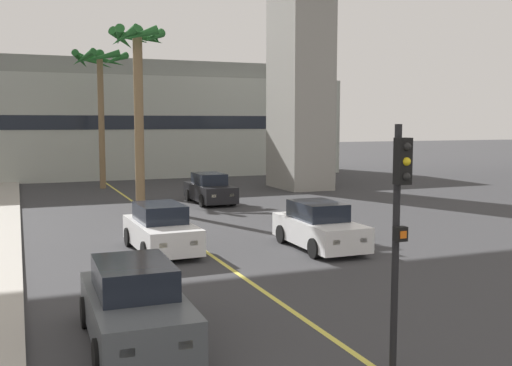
{
  "coord_description": "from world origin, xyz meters",
  "views": [
    {
      "loc": [
        -5.59,
        -0.04,
        4.24
      ],
      "look_at": [
        0.0,
        14.0,
        2.69
      ],
      "focal_mm": 42.01,
      "sensor_mm": 36.0,
      "label": 1
    }
  ],
  "objects_px": {
    "car_queue_front": "(161,230)",
    "traffic_light_median_near": "(399,215)",
    "car_queue_second": "(210,189)",
    "palm_tree_near_median": "(101,76)",
    "car_queue_third": "(135,306)",
    "car_queue_fourth": "(319,227)",
    "palm_tree_mid_median": "(138,69)"
  },
  "relations": [
    {
      "from": "palm_tree_near_median",
      "to": "palm_tree_mid_median",
      "type": "bearing_deg",
      "value": -86.95
    },
    {
      "from": "car_queue_second",
      "to": "traffic_light_median_near",
      "type": "relative_size",
      "value": 0.98
    },
    {
      "from": "car_queue_front",
      "to": "traffic_light_median_near",
      "type": "relative_size",
      "value": 0.99
    },
    {
      "from": "car_queue_third",
      "to": "traffic_light_median_near",
      "type": "bearing_deg",
      "value": -38.47
    },
    {
      "from": "car_queue_front",
      "to": "palm_tree_mid_median",
      "type": "relative_size",
      "value": 0.47
    },
    {
      "from": "car_queue_fourth",
      "to": "palm_tree_near_median",
      "type": "bearing_deg",
      "value": 101.41
    },
    {
      "from": "car_queue_fourth",
      "to": "traffic_light_median_near",
      "type": "bearing_deg",
      "value": -110.32
    },
    {
      "from": "car_queue_third",
      "to": "car_queue_fourth",
      "type": "height_order",
      "value": "same"
    },
    {
      "from": "car_queue_front",
      "to": "palm_tree_mid_median",
      "type": "bearing_deg",
      "value": 82.95
    },
    {
      "from": "car_queue_second",
      "to": "palm_tree_mid_median",
      "type": "bearing_deg",
      "value": -172.47
    },
    {
      "from": "car_queue_third",
      "to": "palm_tree_mid_median",
      "type": "xyz_separation_m",
      "value": [
        3.53,
        17.97,
        6.02
      ]
    },
    {
      "from": "palm_tree_mid_median",
      "to": "car_queue_fourth",
      "type": "bearing_deg",
      "value": -71.97
    },
    {
      "from": "car_queue_fourth",
      "to": "palm_tree_near_median",
      "type": "distance_m",
      "value": 22.6
    },
    {
      "from": "car_queue_front",
      "to": "traffic_light_median_near",
      "type": "bearing_deg",
      "value": -81.94
    },
    {
      "from": "car_queue_front",
      "to": "palm_tree_mid_median",
      "type": "xyz_separation_m",
      "value": [
        1.25,
        10.11,
        6.02
      ]
    },
    {
      "from": "car_queue_second",
      "to": "traffic_light_median_near",
      "type": "height_order",
      "value": "traffic_light_median_near"
    },
    {
      "from": "car_queue_third",
      "to": "palm_tree_mid_median",
      "type": "relative_size",
      "value": 0.47
    },
    {
      "from": "car_queue_second",
      "to": "car_queue_fourth",
      "type": "height_order",
      "value": "same"
    },
    {
      "from": "palm_tree_near_median",
      "to": "car_queue_front",
      "type": "bearing_deg",
      "value": -92.13
    },
    {
      "from": "car_queue_fourth",
      "to": "palm_tree_mid_median",
      "type": "distance_m",
      "value": 13.6
    },
    {
      "from": "car_queue_front",
      "to": "palm_tree_near_median",
      "type": "relative_size",
      "value": 0.48
    },
    {
      "from": "car_queue_fourth",
      "to": "palm_tree_near_median",
      "type": "relative_size",
      "value": 0.47
    },
    {
      "from": "car_queue_second",
      "to": "car_queue_front",
      "type": "bearing_deg",
      "value": -115.17
    },
    {
      "from": "car_queue_fourth",
      "to": "traffic_light_median_near",
      "type": "relative_size",
      "value": 0.98
    },
    {
      "from": "palm_tree_mid_median",
      "to": "car_queue_third",
      "type": "bearing_deg",
      "value": -101.11
    },
    {
      "from": "car_queue_second",
      "to": "palm_tree_near_median",
      "type": "bearing_deg",
      "value": 114.86
    },
    {
      "from": "car_queue_second",
      "to": "traffic_light_median_near",
      "type": "xyz_separation_m",
      "value": [
        -3.44,
        -21.5,
        1.99
      ]
    },
    {
      "from": "car_queue_second",
      "to": "car_queue_third",
      "type": "bearing_deg",
      "value": -111.47
    },
    {
      "from": "car_queue_front",
      "to": "palm_tree_near_median",
      "type": "xyz_separation_m",
      "value": [
        0.74,
        19.77,
        6.38
      ]
    },
    {
      "from": "car_queue_front",
      "to": "traffic_light_median_near",
      "type": "distance_m",
      "value": 11.18
    },
    {
      "from": "car_queue_front",
      "to": "car_queue_third",
      "type": "height_order",
      "value": "same"
    },
    {
      "from": "car_queue_second",
      "to": "palm_tree_mid_median",
      "type": "height_order",
      "value": "palm_tree_mid_median"
    }
  ]
}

